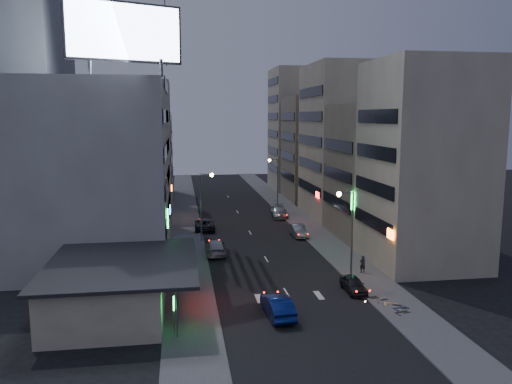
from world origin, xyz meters
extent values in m
plane|color=black|center=(0.00, 0.00, 0.00)|extent=(180.00, 180.00, 0.00)
cube|color=#4C4C4F|center=(-8.00, 30.00, 0.06)|extent=(4.00, 120.00, 0.12)
cube|color=#4C4C4F|center=(8.00, 30.00, 0.06)|extent=(4.00, 120.00, 0.12)
cube|color=beige|center=(-14.00, 2.00, 1.80)|extent=(8.00, 12.00, 3.60)
cube|color=black|center=(-13.00, 2.00, 3.75)|extent=(11.00, 13.00, 0.25)
cube|color=black|center=(-8.90, 2.00, 3.10)|extent=(0.12, 4.00, 0.90)
cube|color=#FF1E14|center=(-8.82, 2.00, 3.10)|extent=(0.04, 3.70, 0.70)
cube|color=#B1B2AD|center=(-17.00, 20.00, 9.00)|extent=(14.00, 24.00, 18.00)
cube|color=gray|center=(-26.00, 23.00, 17.00)|extent=(10.00, 14.00, 34.00)
cube|color=beige|center=(15.00, 10.50, 10.00)|extent=(10.00, 11.00, 20.00)
cube|color=gray|center=(15.50, 22.00, 8.00)|extent=(11.00, 12.00, 16.00)
cube|color=beige|center=(15.00, 35.00, 11.00)|extent=(10.00, 14.00, 22.00)
cube|color=#B1B2AD|center=(-15.50, 45.00, 10.00)|extent=(11.00, 10.00, 20.00)
cube|color=gray|center=(-16.00, 58.00, 7.50)|extent=(12.00, 10.00, 15.00)
cube|color=gray|center=(15.50, 50.00, 9.00)|extent=(11.00, 12.00, 18.00)
cube|color=beige|center=(16.00, 64.00, 12.00)|extent=(12.00, 12.00, 24.00)
cylinder|color=#595B60|center=(-16.00, 10.00, 18.75)|extent=(0.30, 0.30, 1.50)
cylinder|color=#595B60|center=(-10.00, 10.00, 18.75)|extent=(0.30, 0.30, 1.50)
cube|color=black|center=(-13.00, 10.00, 21.70)|extent=(9.52, 3.75, 5.00)
cube|color=#BFD8FF|center=(-12.92, 9.79, 21.70)|extent=(9.04, 3.34, 4.60)
cylinder|color=#595B60|center=(6.30, 6.00, 4.12)|extent=(0.16, 0.16, 8.00)
cylinder|color=#595B60|center=(5.60, 6.00, 8.02)|extent=(1.40, 0.10, 0.10)
sphere|color=#FFD88C|center=(5.00, 6.00, 7.92)|extent=(0.44, 0.44, 0.44)
cylinder|color=#595B60|center=(-6.30, 22.00, 4.12)|extent=(0.16, 0.16, 8.00)
cylinder|color=#595B60|center=(-5.60, 22.00, 8.02)|extent=(1.40, 0.10, 0.10)
sphere|color=#FFD88C|center=(-5.00, 22.00, 7.92)|extent=(0.44, 0.44, 0.44)
cylinder|color=#595B60|center=(6.30, 40.00, 4.12)|extent=(0.16, 0.16, 8.00)
cylinder|color=#595B60|center=(5.60, 40.00, 8.02)|extent=(1.40, 0.10, 0.10)
sphere|color=#FFD88C|center=(5.00, 40.00, 7.92)|extent=(0.44, 0.44, 0.44)
imported|color=#29292E|center=(5.60, 3.41, 0.64)|extent=(1.51, 3.75, 1.28)
imported|color=#AAABB3|center=(5.57, 23.17, 0.72)|extent=(1.64, 4.41, 1.44)
imported|color=#29292E|center=(-5.60, 28.58, 0.75)|extent=(2.65, 5.45, 1.49)
imported|color=#9EA2A6|center=(5.60, 35.15, 0.79)|extent=(2.65, 5.60, 1.58)
imported|color=navy|center=(-1.70, -0.73, 0.79)|extent=(1.96, 4.87, 1.58)
imported|color=#A0A4A8|center=(-5.00, 16.68, 0.77)|extent=(2.44, 5.41, 1.54)
imported|color=black|center=(8.10, 7.95, 0.92)|extent=(0.61, 0.42, 1.60)
camera|label=1|loc=(-8.57, -35.09, 14.61)|focal=35.00mm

